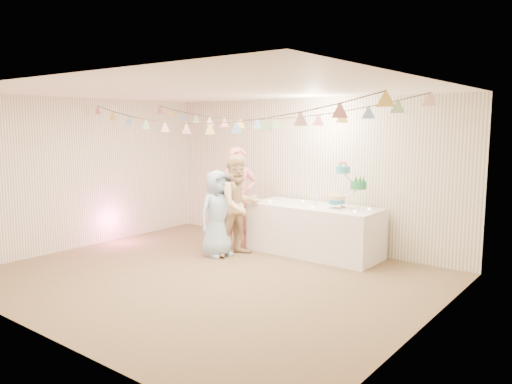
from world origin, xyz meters
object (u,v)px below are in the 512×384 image
Objects in this scene: table at (314,230)px; person_adult_b at (239,205)px; cake_stand at (346,191)px; person_adult_a at (238,198)px; person_child at (218,213)px.

person_adult_b is at bearing -139.59° from table.
person_adult_a is at bearing -164.26° from cake_stand.
cake_stand is at bearing -46.27° from person_adult_b.
person_adult_a is 0.47m from person_adult_b.
cake_stand is 0.42× the size of person_adult_b.
person_adult_b is (0.30, -0.35, -0.05)m from person_adult_a.
cake_stand reaches higher than table.
table is at bearing -26.79° from person_adult_a.
table is 1.62m from person_child.
person_adult_a reaches higher than person_child.
person_adult_a is 1.06× the size of person_adult_b.
person_adult_a is at bearing 54.99° from person_adult_b.
person_adult_b is 1.17× the size of person_child.
person_child is (-1.19, -1.06, 0.30)m from table.
table is 0.88m from cake_stand.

